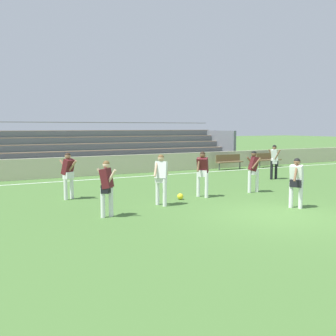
% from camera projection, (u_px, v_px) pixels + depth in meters
% --- Properties ---
extents(ground_plane, '(160.00, 160.00, 0.00)m').
position_uv_depth(ground_plane, '(279.00, 216.00, 11.43)').
color(ground_plane, '#477033').
extents(field_line_sideline, '(44.00, 0.12, 0.01)m').
position_uv_depth(field_line_sideline, '(139.00, 176.00, 20.41)').
color(field_line_sideline, white).
rests_on(field_line_sideline, ground).
extents(sideline_wall, '(48.00, 0.16, 1.04)m').
position_uv_depth(sideline_wall, '(128.00, 164.00, 21.65)').
color(sideline_wall, beige).
rests_on(sideline_wall, ground).
extents(bleacher_stand, '(24.16, 3.78, 2.91)m').
position_uv_depth(bleacher_stand, '(45.00, 150.00, 22.00)').
color(bleacher_stand, '#897051').
rests_on(bleacher_stand, ground).
extents(bench_far_left, '(1.80, 0.40, 0.90)m').
position_uv_depth(bench_far_left, '(268.00, 158.00, 25.31)').
color(bench_far_left, brown).
rests_on(bench_far_left, ground).
extents(bench_near_wall_gap, '(1.80, 0.40, 0.90)m').
position_uv_depth(bench_near_wall_gap, '(229.00, 160.00, 23.83)').
color(bench_near_wall_gap, brown).
rests_on(bench_near_wall_gap, ground).
extents(player_dark_challenging, '(0.68, 0.54, 1.69)m').
position_uv_depth(player_dark_challenging, '(203.00, 170.00, 14.33)').
color(player_dark_challenging, white).
rests_on(player_dark_challenging, ground).
extents(player_white_dropping_back, '(0.71, 0.49, 1.69)m').
position_uv_depth(player_white_dropping_back, '(161.00, 175.00, 12.79)').
color(player_white_dropping_back, white).
rests_on(player_white_dropping_back, ground).
extents(player_dark_wide_right, '(0.49, 0.65, 1.64)m').
position_uv_depth(player_dark_wide_right, '(107.00, 184.00, 11.15)').
color(player_dark_wide_right, white).
rests_on(player_dark_wide_right, ground).
extents(player_white_trailing_run, '(0.46, 0.61, 1.71)m').
position_uv_depth(player_white_trailing_run, '(274.00, 159.00, 19.24)').
color(player_white_trailing_run, black).
rests_on(player_white_trailing_run, ground).
extents(player_white_wide_left, '(0.62, 0.49, 1.61)m').
position_uv_depth(player_white_wide_left, '(296.00, 179.00, 12.39)').
color(player_white_wide_left, white).
rests_on(player_white_wide_left, ground).
extents(player_dark_deep_cover, '(0.49, 0.63, 1.65)m').
position_uv_depth(player_dark_deep_cover, '(254.00, 168.00, 15.38)').
color(player_dark_deep_cover, white).
rests_on(player_dark_deep_cover, ground).
extents(player_dark_on_ball, '(0.52, 0.71, 1.68)m').
position_uv_depth(player_dark_on_ball, '(68.00, 172.00, 13.90)').
color(player_dark_on_ball, white).
rests_on(player_dark_on_ball, ground).
extents(soccer_ball, '(0.22, 0.22, 0.22)m').
position_uv_depth(soccer_ball, '(180.00, 196.00, 13.95)').
color(soccer_ball, yellow).
rests_on(soccer_ball, ground).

